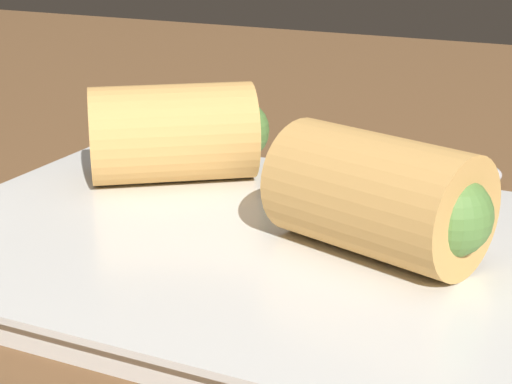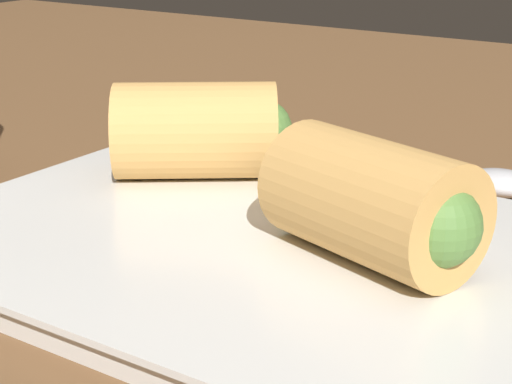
% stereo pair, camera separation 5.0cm
% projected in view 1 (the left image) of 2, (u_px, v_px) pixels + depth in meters
% --- Properties ---
extents(table_surface, '(1.80, 1.40, 0.02)m').
position_uv_depth(table_surface, '(228.00, 307.00, 0.37)').
color(table_surface, brown).
rests_on(table_surface, ground).
extents(serving_plate, '(0.30, 0.22, 0.01)m').
position_uv_depth(serving_plate, '(256.00, 251.00, 0.38)').
color(serving_plate, silver).
rests_on(serving_plate, table_surface).
extents(roll_front_left, '(0.10, 0.07, 0.05)m').
position_uv_depth(roll_front_left, '(387.00, 198.00, 0.35)').
color(roll_front_left, '#DBA356').
rests_on(roll_front_left, serving_plate).
extents(roll_front_right, '(0.10, 0.09, 0.05)m').
position_uv_depth(roll_front_right, '(182.00, 133.00, 0.45)').
color(roll_front_right, '#DBA356').
rests_on(roll_front_right, serving_plate).
extents(spoon, '(0.16, 0.04, 0.01)m').
position_uv_depth(spoon, '(448.00, 172.00, 0.50)').
color(spoon, silver).
rests_on(spoon, table_surface).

